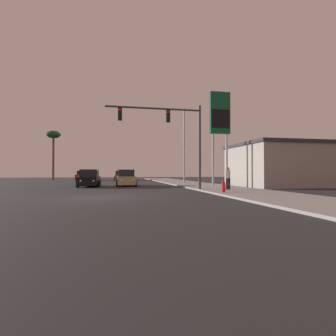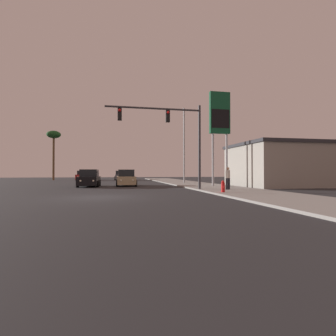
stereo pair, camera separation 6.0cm
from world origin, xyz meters
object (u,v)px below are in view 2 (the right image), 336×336
traffic_light_mast (173,129)px  car_tan (126,178)px  street_lamp (183,141)px  gas_station_sign (220,118)px  pedestrian_on_sidewalk (228,177)px  fire_hydrant (223,186)px  car_red (82,176)px  car_grey (120,176)px  car_black (89,179)px  palm_tree_far (54,137)px

traffic_light_mast → car_tan: bearing=112.3°
traffic_light_mast → street_lamp: street_lamp is taller
gas_station_sign → pedestrian_on_sidewalk: bearing=-106.5°
car_tan → fire_hydrant: (5.76, -11.45, -0.27)m
car_red → car_tan: bearing=109.1°
car_grey → car_tan: same height
fire_hydrant → car_black: bearing=131.1°
traffic_light_mast → palm_tree_far: bearing=116.8°
street_lamp → palm_tree_far: bearing=134.8°
car_black → fire_hydrant: bearing=132.9°
pedestrian_on_sidewalk → palm_tree_far: palm_tree_far is taller
car_tan → street_lamp: bearing=-155.8°
street_lamp → gas_station_sign: bearing=-74.9°
car_grey → gas_station_sign: 27.20m
car_tan → pedestrian_on_sidewalk: pedestrian_on_sidewalk is taller
car_black → gas_station_sign: (12.33, -3.10, 5.86)m
car_black → car_red: size_ratio=1.00×
gas_station_sign → street_lamp: bearing=105.1°
street_lamp → palm_tree_far: 26.63m
street_lamp → pedestrian_on_sidewalk: 12.77m
car_grey → palm_tree_far: palm_tree_far is taller
car_black → traffic_light_mast: size_ratio=0.59×
car_black → fire_hydrant: car_black is taller
car_grey → traffic_light_mast: bearing=96.6°
gas_station_sign → fire_hydrant: bearing=-111.3°
fire_hydrant → car_red: bearing=110.8°
car_black → traffic_light_mast: bearing=135.4°
traffic_light_mast → street_lamp: bearing=71.7°
car_red → car_grey: bearing=174.9°
car_grey → gas_station_sign: (8.96, -25.01, 5.86)m
car_grey → traffic_light_mast: 29.60m
car_grey → street_lamp: 19.97m
car_tan → gas_station_sign: gas_station_sign is taller
gas_station_sign → palm_tree_far: bearing=128.7°
traffic_light_mast → fire_hydrant: traffic_light_mast is taller
car_black → traffic_light_mast: (6.85, -7.21, 3.96)m
car_black → pedestrian_on_sidewalk: 13.63m
traffic_light_mast → pedestrian_on_sidewalk: (3.93, -1.12, -3.69)m
car_red → pedestrian_on_sidewalk: 34.09m
car_red → traffic_light_mast: 31.85m
car_grey → palm_tree_far: 13.46m
car_black → pedestrian_on_sidewalk: size_ratio=2.60×
fire_hydrant → car_tan: bearing=116.7°
traffic_light_mast → palm_tree_far: (-15.06, 29.78, 2.86)m
car_tan → car_red: same height
traffic_light_mast → fire_hydrant: size_ratio=9.61×
car_black → palm_tree_far: (-8.22, 22.57, 6.83)m
car_tan → traffic_light_mast: traffic_light_mast is taller
pedestrian_on_sidewalk → car_red: bearing=114.4°
car_red → fire_hydrant: car_red is taller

